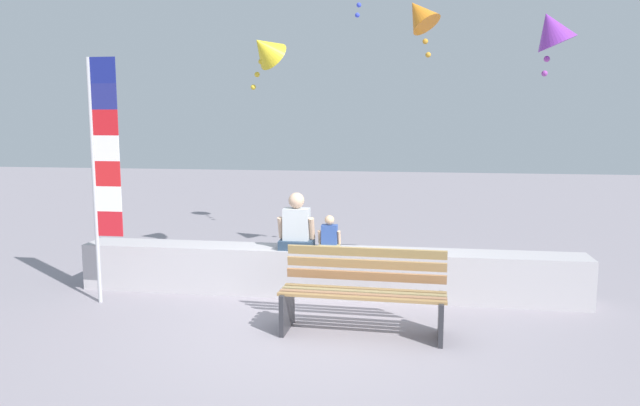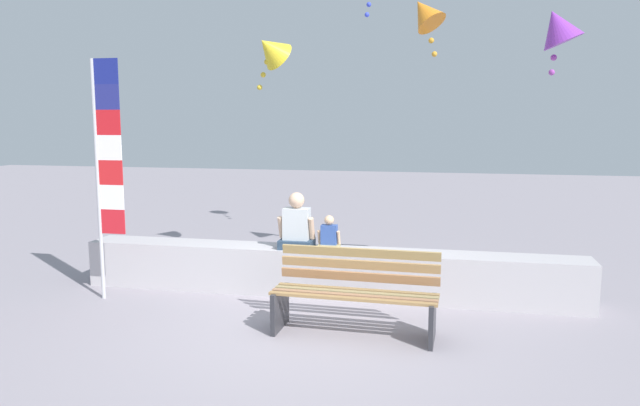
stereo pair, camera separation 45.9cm
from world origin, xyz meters
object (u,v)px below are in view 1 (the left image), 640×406
park_bench (363,294)px  kite_purple (552,29)px  kite_yellow (265,49)px  kite_orange (420,14)px  person_adult (297,227)px  person_child (329,236)px  flag_banner (102,163)px

park_bench → kite_purple: kite_purple is taller
kite_yellow → park_bench: bearing=-55.9°
park_bench → kite_purple: (2.23, 1.98, 3.01)m
kite_purple → kite_orange: kite_orange is taller
kite_orange → kite_yellow: kite_orange is taller
person_adult → park_bench: bearing=-52.6°
person_adult → person_child: (0.43, 0.00, -0.11)m
kite_purple → kite_yellow: kite_purple is taller
flag_banner → kite_yellow: size_ratio=3.41×
park_bench → kite_purple: bearing=41.7°
flag_banner → kite_yellow: (1.60, 1.87, 1.53)m
park_bench → person_child: person_child is taller
person_adult → kite_purple: (3.20, 0.71, 2.53)m
kite_purple → person_adult: bearing=-167.4°
person_adult → kite_orange: 3.47m
flag_banner → kite_yellow: kite_yellow is taller
person_child → flag_banner: size_ratio=0.15×
person_child → kite_orange: kite_orange is taller
kite_purple → kite_yellow: size_ratio=0.98×
person_child → kite_yellow: kite_yellow is taller
person_adult → kite_orange: (1.53, 1.27, 2.85)m
kite_yellow → person_child: bearing=-46.2°
kite_purple → kite_yellow: bearing=173.5°
person_child → kite_orange: bearing=49.0°
flag_banner → person_adult: bearing=17.4°
flag_banner → kite_orange: (3.81, 1.98, 1.98)m
person_child → kite_purple: kite_purple is taller
kite_yellow → kite_purple: bearing=-6.5°
person_child → kite_purple: 3.89m
park_bench → person_child: (-0.54, 1.27, 0.37)m
person_child → flag_banner: 2.97m
flag_banner → kite_orange: kite_orange is taller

